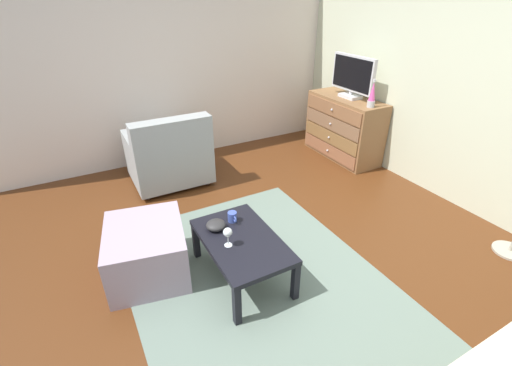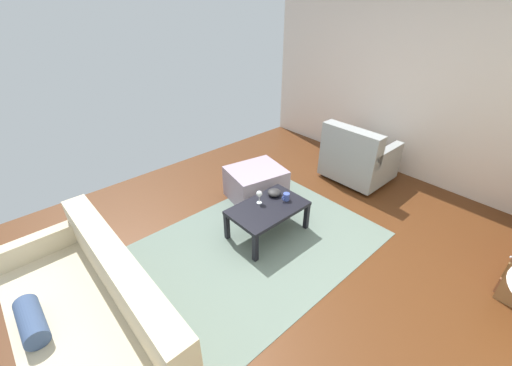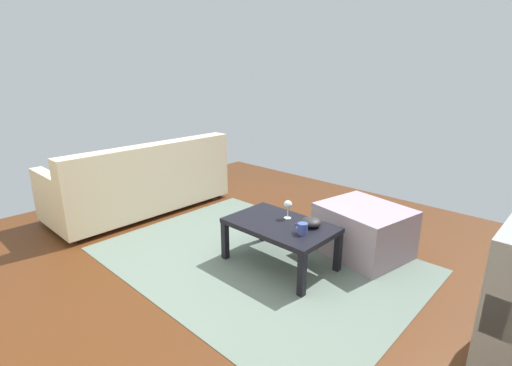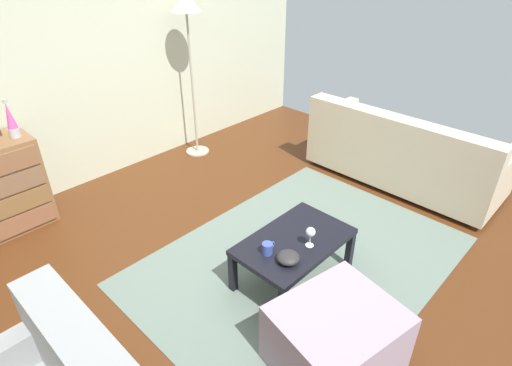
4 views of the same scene
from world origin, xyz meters
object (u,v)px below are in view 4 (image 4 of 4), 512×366
(standing_lamp, at_px, (187,19))
(bowl_decorative, at_px, (288,258))
(mug, at_px, (268,248))
(wine_glass, at_px, (311,233))
(ottoman, at_px, (335,338))
(lava_lamp, at_px, (11,121))
(coffee_table, at_px, (294,245))
(couch_large, at_px, (403,155))

(standing_lamp, bearing_deg, bowl_decorative, -115.01)
(mug, distance_m, bowl_decorative, 0.16)
(standing_lamp, bearing_deg, wine_glass, -110.05)
(bowl_decorative, bearing_deg, mug, 101.10)
(wine_glass, height_order, mug, wine_glass)
(bowl_decorative, relative_size, ottoman, 0.23)
(lava_lamp, relative_size, bowl_decorative, 2.08)
(mug, bearing_deg, ottoman, -102.57)
(lava_lamp, height_order, wine_glass, lava_lamp)
(coffee_table, distance_m, wine_glass, 0.21)
(coffee_table, relative_size, standing_lamp, 0.48)
(lava_lamp, distance_m, mug, 2.40)
(couch_large, relative_size, ottoman, 2.79)
(coffee_table, bearing_deg, ottoman, -121.76)
(coffee_table, distance_m, standing_lamp, 2.70)
(couch_large, bearing_deg, wine_glass, -173.09)
(bowl_decorative, height_order, ottoman, bowl_decorative)
(lava_lamp, distance_m, coffee_table, 2.55)
(coffee_table, bearing_deg, bowl_decorative, -151.23)
(mug, xyz_separation_m, ottoman, (-0.16, -0.70, -0.20))
(bowl_decorative, relative_size, standing_lamp, 0.09)
(couch_large, bearing_deg, coffee_table, -176.72)
(coffee_table, bearing_deg, wine_glass, -80.25)
(lava_lamp, height_order, standing_lamp, standing_lamp)
(mug, bearing_deg, bowl_decorative, -78.90)
(mug, xyz_separation_m, standing_lamp, (1.13, 2.20, 1.13))
(lava_lamp, height_order, ottoman, lava_lamp)
(lava_lamp, bearing_deg, couch_large, -35.81)
(mug, bearing_deg, coffee_table, -9.47)
(bowl_decorative, height_order, standing_lamp, standing_lamp)
(mug, bearing_deg, lava_lamp, 109.19)
(couch_large, relative_size, standing_lamp, 1.09)
(couch_large, distance_m, standing_lamp, 2.67)
(wine_glass, relative_size, mug, 1.38)
(coffee_table, xyz_separation_m, bowl_decorative, (-0.22, -0.12, 0.08))
(standing_lamp, bearing_deg, mug, -117.25)
(lava_lamp, xyz_separation_m, coffee_table, (1.02, -2.24, -0.65))
(mug, relative_size, ottoman, 0.16)
(wine_glass, relative_size, bowl_decorative, 0.99)
(standing_lamp, bearing_deg, ottoman, -113.98)
(mug, distance_m, couch_large, 2.19)
(ottoman, bearing_deg, standing_lamp, 66.02)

